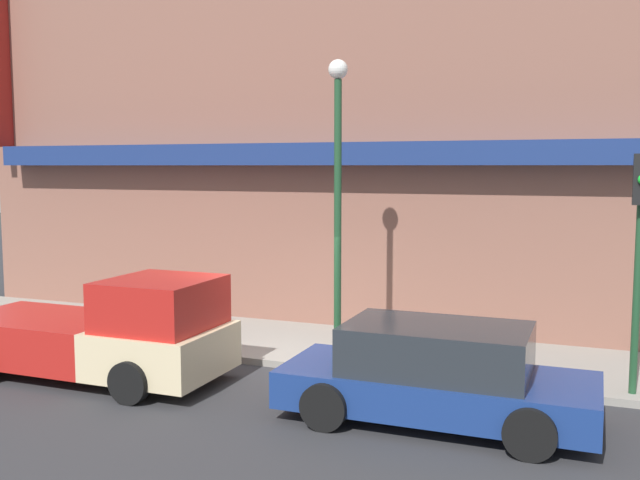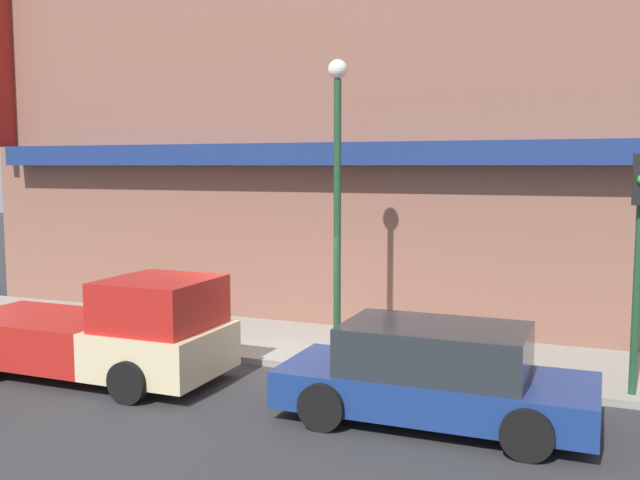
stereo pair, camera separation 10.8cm
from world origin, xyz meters
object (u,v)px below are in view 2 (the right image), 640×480
object	(u,v)px
fire_hydrant	(503,359)
street_lamp	(337,176)
parked_car	(435,375)
traffic_light	(640,232)
pickup_truck	(106,334)

from	to	relation	value
fire_hydrant	street_lamp	bearing A→B (deg)	-176.30
street_lamp	parked_car	bearing A→B (deg)	-42.72
street_lamp	traffic_light	bearing A→B (deg)	-1.76
parked_car	pickup_truck	bearing A→B (deg)	-177.89
pickup_truck	fire_hydrant	bearing A→B (deg)	17.83
street_lamp	traffic_light	size ratio (longest dim) A/B	1.45
traffic_light	fire_hydrant	bearing A→B (deg)	170.32
pickup_truck	fire_hydrant	xyz separation A→B (m)	(6.68, 2.39, -0.40)
street_lamp	traffic_light	xyz separation A→B (m)	(5.15, -0.16, -0.85)
pickup_truck	street_lamp	size ratio (longest dim) A/B	0.91
pickup_truck	parked_car	distance (m)	5.99
parked_car	street_lamp	bearing A→B (deg)	139.39
parked_car	street_lamp	xyz separation A→B (m)	(-2.37, 2.19, 2.92)
parked_car	fire_hydrant	bearing A→B (deg)	75.95
street_lamp	pickup_truck	bearing A→B (deg)	-148.86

